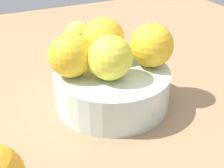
% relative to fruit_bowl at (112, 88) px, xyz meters
% --- Properties ---
extents(ground_plane, '(1.10, 1.10, 0.02)m').
position_rel_fruit_bowl_xyz_m(ground_plane, '(0.00, 0.00, -0.04)').
color(ground_plane, '#997551').
extents(fruit_bowl, '(0.17, 0.17, 0.06)m').
position_rel_fruit_bowl_xyz_m(fruit_bowl, '(0.00, 0.00, 0.00)').
color(fruit_bowl, silver).
rests_on(fruit_bowl, ground_plane).
extents(orange_in_bowl_0, '(0.07, 0.07, 0.07)m').
position_rel_fruit_bowl_xyz_m(orange_in_bowl_0, '(-0.01, -0.04, 0.06)').
color(orange_in_bowl_0, yellow).
rests_on(orange_in_bowl_0, fruit_bowl).
extents(orange_in_bowl_1, '(0.06, 0.06, 0.06)m').
position_rel_fruit_bowl_xyz_m(orange_in_bowl_1, '(0.01, 0.02, 0.06)').
color(orange_in_bowl_1, yellow).
rests_on(orange_in_bowl_1, fruit_bowl).
extents(orange_in_bowl_2, '(0.07, 0.07, 0.07)m').
position_rel_fruit_bowl_xyz_m(orange_in_bowl_2, '(-0.06, 0.01, 0.06)').
color(orange_in_bowl_2, yellow).
rests_on(orange_in_bowl_2, fruit_bowl).
extents(orange_in_bowl_3, '(0.06, 0.06, 0.06)m').
position_rel_fruit_bowl_xyz_m(orange_in_bowl_3, '(0.06, -0.01, 0.06)').
color(orange_in_bowl_3, yellow).
rests_on(orange_in_bowl_3, fruit_bowl).
extents(orange_loose_0, '(0.06, 0.06, 0.06)m').
position_rel_fruit_bowl_xyz_m(orange_loose_0, '(-0.03, -0.22, 0.00)').
color(orange_loose_0, yellow).
rests_on(orange_loose_0, ground_plane).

